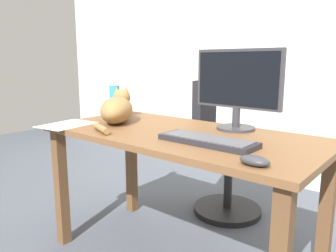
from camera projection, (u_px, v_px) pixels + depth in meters
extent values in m
cube|color=beige|center=(294.00, 34.00, 2.73)|extent=(6.00, 0.04, 2.60)
cube|color=brown|center=(179.00, 135.00, 1.68)|extent=(1.43, 0.69, 0.03)
cube|color=brown|center=(61.00, 188.00, 1.94)|extent=(0.06, 0.06, 0.70)
cube|color=brown|center=(131.00, 165.00, 2.38)|extent=(0.06, 0.06, 0.70)
cube|color=brown|center=(326.00, 219.00, 1.55)|extent=(0.06, 0.06, 0.70)
cylinder|color=black|center=(227.00, 210.00, 2.40)|extent=(0.48, 0.48, 0.04)
cylinder|color=black|center=(228.00, 180.00, 2.36)|extent=(0.06, 0.06, 0.49)
cylinder|color=black|center=(230.00, 142.00, 2.30)|extent=(0.44, 0.44, 0.06)
cube|color=black|center=(205.00, 108.00, 2.34)|extent=(0.14, 0.36, 0.40)
cylinder|color=#333338|center=(236.00, 128.00, 1.73)|extent=(0.20, 0.20, 0.01)
cylinder|color=#333338|center=(236.00, 117.00, 1.72)|extent=(0.04, 0.04, 0.10)
cube|color=#333338|center=(238.00, 79.00, 1.68)|extent=(0.48, 0.04, 0.30)
cube|color=black|center=(236.00, 79.00, 1.67)|extent=(0.45, 0.02, 0.27)
cube|color=#232328|center=(207.00, 141.00, 1.43)|extent=(0.44, 0.15, 0.02)
cube|color=#515156|center=(207.00, 138.00, 1.43)|extent=(0.40, 0.12, 0.00)
ellipsoid|color=olive|center=(117.00, 110.00, 1.91)|extent=(0.37, 0.39, 0.15)
sphere|color=olive|center=(122.00, 98.00, 2.11)|extent=(0.11, 0.11, 0.11)
cone|color=olive|center=(117.00, 90.00, 2.10)|extent=(0.04, 0.04, 0.04)
cone|color=olive|center=(126.00, 90.00, 2.10)|extent=(0.04, 0.04, 0.04)
cylinder|color=olive|center=(101.00, 128.00, 1.66)|extent=(0.18, 0.10, 0.03)
ellipsoid|color=#333338|center=(255.00, 161.00, 1.13)|extent=(0.11, 0.06, 0.04)
cube|color=white|center=(67.00, 125.00, 1.86)|extent=(0.25, 0.32, 0.00)
cylinder|color=#2D8CD1|center=(115.00, 101.00, 2.17)|extent=(0.07, 0.07, 0.20)
cylinder|color=silver|center=(114.00, 84.00, 2.14)|extent=(0.04, 0.04, 0.02)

